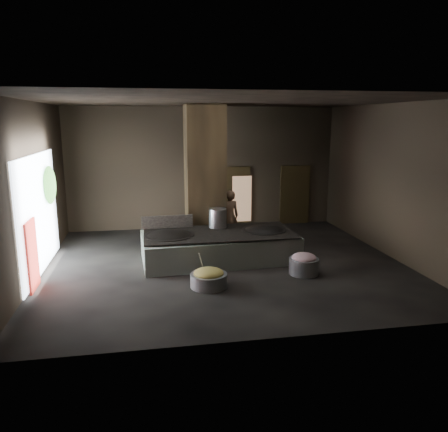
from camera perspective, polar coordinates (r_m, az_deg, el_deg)
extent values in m
cube|color=black|center=(12.59, 0.10, -6.40)|extent=(10.00, 9.00, 0.10)
cube|color=black|center=(11.93, 0.11, 15.01)|extent=(10.00, 9.00, 0.10)
cube|color=black|center=(16.51, -2.71, 6.28)|extent=(10.00, 0.10, 4.50)
cube|color=black|center=(7.69, 6.14, -0.89)|extent=(10.00, 0.10, 4.50)
cube|color=black|center=(12.22, -23.93, 3.06)|extent=(0.10, 9.00, 4.50)
cube|color=black|center=(13.86, 21.19, 4.28)|extent=(0.10, 9.00, 4.50)
cube|color=black|center=(13.86, -2.52, 5.10)|extent=(1.20, 1.20, 4.50)
cube|color=silver|center=(12.78, -0.65, -4.08)|extent=(4.51, 2.35, 0.77)
cube|color=black|center=(12.66, -0.65, -2.20)|extent=(4.31, 2.07, 0.03)
ellipsoid|color=black|center=(12.48, -7.20, -2.83)|extent=(1.39, 1.39, 0.38)
cylinder|color=black|center=(12.47, -7.21, -2.52)|extent=(1.42, 1.42, 0.05)
ellipsoid|color=black|center=(13.01, 5.19, -2.15)|extent=(1.29, 1.29, 0.36)
cylinder|color=black|center=(12.99, 5.20, -1.85)|extent=(1.32, 1.32, 0.05)
cylinder|color=#A8ABB0|center=(13.12, -0.84, -0.27)|extent=(0.54, 0.54, 0.57)
cube|color=black|center=(13.19, -7.42, -0.75)|extent=(1.53, 0.14, 0.38)
imported|color=#8B6347|center=(14.55, 0.73, -0.04)|extent=(0.67, 0.47, 1.75)
cylinder|color=gray|center=(10.83, -2.00, -8.37)|extent=(0.98, 0.98, 0.33)
ellipsoid|color=olive|center=(10.77, -2.01, -7.47)|extent=(0.75, 0.75, 0.23)
cylinder|color=#A8ABB0|center=(10.82, -2.92, -6.25)|extent=(0.20, 0.33, 0.65)
cylinder|color=gray|center=(11.86, 10.38, -6.46)|extent=(1.04, 1.04, 0.43)
ellipsoid|color=#AD6875|center=(11.79, 10.42, -5.38)|extent=(0.65, 0.65, 0.25)
cube|color=black|center=(16.77, 1.44, 2.41)|extent=(1.18, 0.08, 2.38)
cube|color=#8C6647|center=(16.80, 2.34, 2.25)|extent=(0.75, 0.04, 1.77)
cube|color=black|center=(17.40, 9.22, 2.62)|extent=(1.18, 0.08, 2.38)
cube|color=#8C6647|center=(17.57, 9.33, 2.54)|extent=(0.90, 0.04, 2.12)
cube|color=white|center=(12.50, -23.02, 0.29)|extent=(0.04, 4.20, 3.10)
cube|color=maroon|center=(11.43, -23.76, -4.72)|extent=(0.05, 0.90, 1.70)
ellipsoid|color=#194714|center=(13.44, -21.81, 3.78)|extent=(0.28, 1.10, 1.10)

